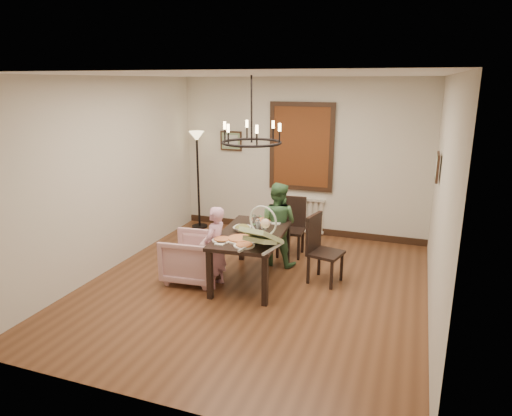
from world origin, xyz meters
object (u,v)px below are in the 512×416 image
Objects in this scene: armchair at (192,257)px; chair_right at (326,249)px; floor_lamp at (198,181)px; dining_table at (252,238)px; elderly_woman at (215,254)px; chair_far at (291,227)px; drinking_glass at (258,224)px; seated_man at (277,231)px; baby_bouncer at (262,234)px.

chair_right is at bearing 102.24° from armchair.
armchair is 2.49m from floor_lamp.
elderly_woman reaches higher than dining_table.
floor_lamp reaches higher than chair_right.
drinking_glass is at bearing -108.15° from chair_far.
chair_right reaches higher than armchair.
seated_man reaches higher than chair_right.
chair_right is 0.93m from seated_man.
seated_man is (0.96, 0.96, 0.20)m from armchair.
baby_bouncer is at bearing -66.82° from drinking_glass.
floor_lamp reaches higher than drinking_glass.
armchair is at bearing -95.60° from elderly_woman.
chair_far is 1.69m from baby_bouncer.
chair_far reaches higher than elderly_woman.
elderly_woman is at bearing -58.71° from floor_lamp.
chair_right is 1.71× the size of baby_bouncer.
chair_right is at bearing 159.33° from seated_man.
seated_man is (-0.83, 0.41, 0.05)m from chair_right.
floor_lamp is (-2.12, 2.47, 0.01)m from baby_bouncer.
chair_far is 0.98× the size of chair_right.
chair_right is at bearing -30.83° from floor_lamp.
armchair is at bearing 50.87° from seated_man.
chair_right is 1.12m from baby_bouncer.
floor_lamp is at bearing -26.98° from seated_man.
drinking_glass is at bearing 80.99° from dining_table.
chair_far is 1.28× the size of armchair.
dining_table is at bearing -106.43° from chair_far.
elderly_woman is 0.75m from drinking_glass.
floor_lamp is at bearing -142.53° from elderly_woman.
chair_far is 0.99m from drinking_glass.
armchair is at bearing -165.64° from dining_table.
floor_lamp is at bearing 72.27° from chair_right.
dining_table is at bearing 82.89° from seated_man.
elderly_woman is 1.66× the size of baby_bouncer.
seated_man is (-0.10, -0.41, 0.06)m from chair_far.
baby_bouncer reaches higher than chair_far.
armchair is (-1.79, -0.55, -0.15)m from chair_right.
chair_right is 1.31× the size of armchair.
drinking_glass is at bearing 108.16° from chair_right.
chair_right is 1.52m from elderly_woman.
dining_table is 2.65m from floor_lamp.
armchair is 1.37m from seated_man.
drinking_glass is (-0.24, -0.91, 0.30)m from chair_far.
floor_lamp is (-2.78, 1.66, 0.42)m from chair_right.
seated_man is 7.76× the size of drinking_glass.
baby_bouncer is (-0.66, -0.81, 0.41)m from chair_right.
elderly_woman is at bearing -126.86° from drinking_glass.
chair_far is at bearing 72.61° from dining_table.
chair_far is 0.53× the size of floor_lamp.
floor_lamp is (-0.99, 2.21, 0.57)m from armchair.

